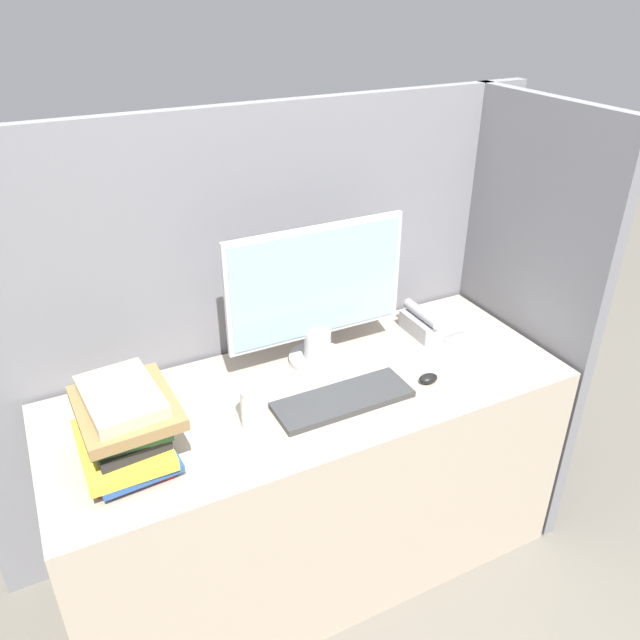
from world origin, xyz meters
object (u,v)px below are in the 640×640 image
at_px(coffee_cup, 254,407).
at_px(keyboard, 343,400).
at_px(mouse, 428,378).
at_px(book_stack, 125,426).
at_px(monitor, 317,299).
at_px(desk_telephone, 431,322).

bearing_deg(coffee_cup, keyboard, -3.32).
height_order(mouse, coffee_cup, coffee_cup).
bearing_deg(mouse, coffee_cup, 175.53).
relative_size(keyboard, book_stack, 1.39).
bearing_deg(monitor, keyboard, -98.15).
distance_m(coffee_cup, book_stack, 0.34).
xyz_separation_m(monitor, book_stack, (-0.65, -0.20, -0.12)).
bearing_deg(keyboard, coffee_cup, 176.68).
height_order(keyboard, coffee_cup, coffee_cup).
bearing_deg(desk_telephone, keyboard, -154.29).
relative_size(monitor, coffee_cup, 4.50).
bearing_deg(mouse, desk_telephone, 53.38).
bearing_deg(book_stack, coffee_cup, -3.87).
height_order(monitor, mouse, monitor).
bearing_deg(keyboard, desk_telephone, 25.71).
distance_m(monitor, coffee_cup, 0.41).
xyz_separation_m(keyboard, desk_telephone, (0.48, 0.23, 0.03)).
height_order(keyboard, desk_telephone, desk_telephone).
relative_size(monitor, book_stack, 1.98).
bearing_deg(coffee_cup, mouse, -4.47).
distance_m(mouse, desk_telephone, 0.32).
relative_size(mouse, book_stack, 0.21).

